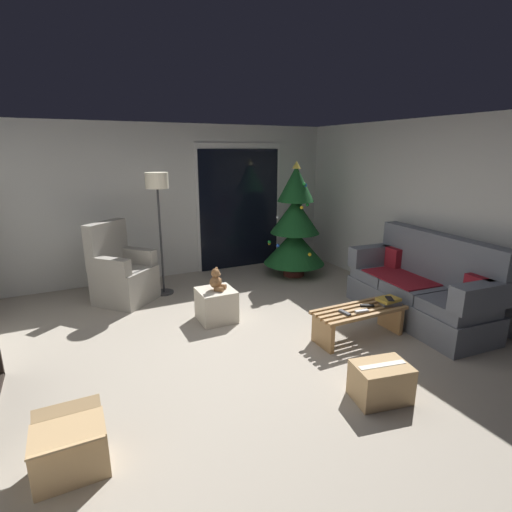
% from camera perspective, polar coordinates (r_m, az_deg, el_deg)
% --- Properties ---
extents(ground_plane, '(7.00, 7.00, 0.00)m').
position_cam_1_polar(ground_plane, '(4.23, -0.73, -14.13)').
color(ground_plane, '#9E9384').
extents(wall_back, '(5.72, 0.12, 2.50)m').
position_cam_1_polar(wall_back, '(6.63, -12.25, 7.82)').
color(wall_back, beige).
rests_on(wall_back, ground).
extents(wall_right, '(0.12, 6.00, 2.50)m').
position_cam_1_polar(wall_right, '(5.60, 26.81, 5.17)').
color(wall_right, beige).
rests_on(wall_right, ground).
extents(patio_door_frame, '(1.60, 0.02, 2.20)m').
position_cam_1_polar(patio_door_frame, '(6.96, -2.46, 7.25)').
color(patio_door_frame, silver).
rests_on(patio_door_frame, ground).
extents(patio_door_glass, '(1.50, 0.02, 2.10)m').
position_cam_1_polar(patio_door_glass, '(6.96, -2.39, 6.82)').
color(patio_door_glass, black).
rests_on(patio_door_glass, ground).
extents(couch, '(0.92, 1.99, 1.08)m').
position_cam_1_polar(couch, '(5.31, 23.25, -4.43)').
color(couch, slate).
rests_on(couch, ground).
extents(coffee_table, '(1.10, 0.40, 0.36)m').
position_cam_1_polar(coffee_table, '(4.59, 14.92, -8.84)').
color(coffee_table, '#9E7547').
rests_on(coffee_table, ground).
extents(remote_graphite, '(0.06, 0.16, 0.02)m').
position_cam_1_polar(remote_graphite, '(4.36, 12.95, -8.15)').
color(remote_graphite, '#333338').
rests_on(remote_graphite, coffee_table).
extents(remote_black, '(0.16, 0.11, 0.02)m').
position_cam_1_polar(remote_black, '(4.61, 16.08, -7.04)').
color(remote_black, black).
rests_on(remote_black, coffee_table).
extents(remote_silver, '(0.16, 0.06, 0.02)m').
position_cam_1_polar(remote_silver, '(4.45, 15.34, -7.84)').
color(remote_silver, '#ADADB2').
rests_on(remote_silver, coffee_table).
extents(book_stack, '(0.26, 0.22, 0.07)m').
position_cam_1_polar(book_stack, '(4.75, 19.05, -6.30)').
color(book_stack, '#4C4C51').
rests_on(book_stack, coffee_table).
extents(cell_phone, '(0.13, 0.16, 0.01)m').
position_cam_1_polar(cell_phone, '(4.72, 19.11, -5.97)').
color(cell_phone, black).
rests_on(cell_phone, book_stack).
extents(christmas_tree, '(1.03, 1.03, 1.92)m').
position_cam_1_polar(christmas_tree, '(6.48, 5.76, 4.36)').
color(christmas_tree, '#4C1E19').
rests_on(christmas_tree, ground).
extents(armchair, '(0.97, 0.97, 1.13)m').
position_cam_1_polar(armchair, '(5.76, -19.21, -2.50)').
color(armchair, gray).
rests_on(armchair, ground).
extents(floor_lamp, '(0.32, 0.32, 1.78)m').
position_cam_1_polar(floor_lamp, '(5.67, -14.32, 9.05)').
color(floor_lamp, '#2D2D30').
rests_on(floor_lamp, ground).
extents(ottoman, '(0.44, 0.44, 0.41)m').
position_cam_1_polar(ottoman, '(4.92, -5.87, -7.19)').
color(ottoman, beige).
rests_on(ottoman, ground).
extents(teddy_bear_chestnut, '(0.22, 0.21, 0.29)m').
position_cam_1_polar(teddy_bear_chestnut, '(4.80, -5.86, -3.64)').
color(teddy_bear_chestnut, brown).
rests_on(teddy_bear_chestnut, ottoman).
extents(cardboard_box_open_near_shelf, '(0.46, 0.49, 0.39)m').
position_cam_1_polar(cardboard_box_open_near_shelf, '(3.10, -25.69, -24.44)').
color(cardboard_box_open_near_shelf, tan).
rests_on(cardboard_box_open_near_shelf, ground).
extents(cardboard_box_taped_mid_floor, '(0.52, 0.41, 0.33)m').
position_cam_1_polar(cardboard_box_taped_mid_floor, '(3.65, 17.92, -17.26)').
color(cardboard_box_taped_mid_floor, tan).
rests_on(cardboard_box_taped_mid_floor, ground).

